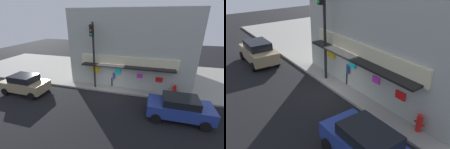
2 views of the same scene
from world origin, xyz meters
TOP-DOWN VIEW (x-y plane):
  - ground_plane at (0.00, 0.00)m, footprint 57.31×57.31m
  - sidewalk at (0.00, 5.08)m, footprint 38.20×10.16m
  - corner_building at (1.46, 4.95)m, footprint 11.47×8.57m
  - traffic_light at (-1.51, 0.43)m, footprint 0.32×0.58m
  - fire_hydrant at (5.70, 0.90)m, footprint 0.52×0.28m
  - trash_can at (-1.73, 2.28)m, footprint 0.55×0.55m
  - pedestrian at (0.19, 1.20)m, footprint 0.54×0.59m
  - potted_plant_by_doorway at (3.92, 2.63)m, footprint 0.51×0.51m
  - parked_car_blue at (5.68, -2.24)m, footprint 4.18×2.09m
  - parked_car_tan at (-7.29, -1.97)m, footprint 4.11×2.16m

SIDE VIEW (x-z plane):
  - ground_plane at x=0.00m, z-range 0.00..0.00m
  - sidewalk at x=0.00m, z-range 0.00..0.15m
  - trash_can at x=-1.73m, z-range 0.15..1.03m
  - fire_hydrant at x=5.70m, z-range 0.14..1.07m
  - potted_plant_by_doorway at x=3.92m, z-range 0.17..1.08m
  - parked_car_blue at x=5.68m, z-range 0.03..1.64m
  - parked_car_tan at x=-7.29m, z-range 0.02..1.72m
  - pedestrian at x=0.19m, z-range 0.24..1.92m
  - corner_building at x=1.46m, z-range 0.15..7.26m
  - traffic_light at x=-1.51m, z-range 0.96..6.95m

